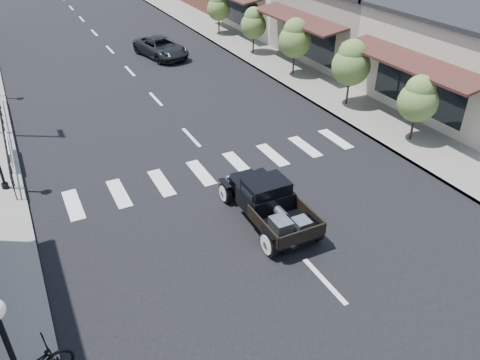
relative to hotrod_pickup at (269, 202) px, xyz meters
name	(u,v)px	position (x,y,z in m)	size (l,w,h in m)	color
ground	(271,223)	(0.01, -0.16, -0.74)	(120.00, 120.00, 0.00)	black
road	(139,81)	(0.01, 14.84, -0.73)	(14.00, 80.00, 0.02)	black
road_markings	(169,113)	(0.01, 9.84, -0.74)	(12.00, 60.00, 0.06)	silver
sidewalk_right	(268,60)	(8.51, 14.84, -0.66)	(3.00, 80.00, 0.15)	gray
storefront_mid	(374,21)	(15.01, 12.84, 1.51)	(10.00, 9.00, 4.50)	gray
railing	(4,131)	(-7.29, 9.84, -0.09)	(0.08, 10.00, 1.00)	black
banner	(11,155)	(-7.21, 7.84, -0.29)	(0.04, 2.20, 0.60)	silver
small_tree_a	(416,110)	(8.31, 2.17, 0.79)	(1.65, 1.65, 2.75)	#577234
small_tree_b	(350,74)	(8.31, 6.60, 0.97)	(1.87, 1.87, 3.11)	#577234
small_tree_c	(294,48)	(8.31, 11.62, 0.95)	(1.85, 1.85, 3.08)	#577234
small_tree_d	(253,31)	(8.31, 16.55, 0.80)	(1.67, 1.67, 2.78)	#577234
small_tree_e	(219,14)	(8.31, 21.98, 0.82)	(1.69, 1.69, 2.81)	#577234
hotrod_pickup	(269,202)	(0.00, 0.00, 0.00)	(1.99, 4.26, 1.48)	black
second_car	(161,48)	(2.65, 18.66, -0.12)	(2.06, 4.47, 1.24)	black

